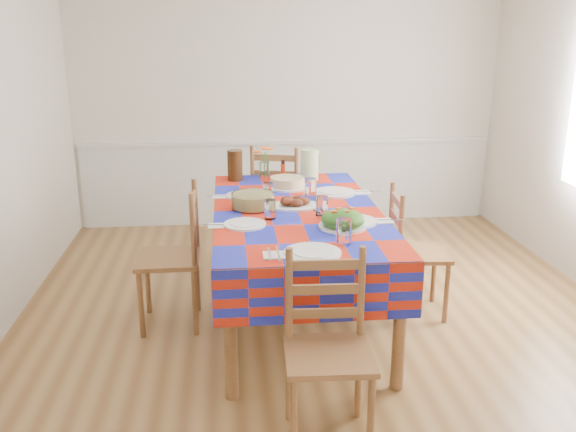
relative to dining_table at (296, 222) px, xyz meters
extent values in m
cube|color=brown|center=(0.18, -0.11, -0.77)|extent=(4.50, 5.00, 0.04)
cube|color=beige|center=(0.18, 2.41, 0.60)|extent=(4.50, 0.04, 2.70)
cube|color=beige|center=(0.18, -2.63, 0.60)|extent=(4.50, 0.04, 2.70)
cube|color=silver|center=(0.18, 2.36, 0.15)|extent=(4.41, 0.06, 0.04)
cube|color=silver|center=(0.18, 2.38, -0.30)|extent=(4.41, 0.03, 0.90)
cylinder|color=brown|center=(-0.49, -0.99, -0.35)|extent=(0.08, 0.08, 0.80)
cylinder|color=brown|center=(0.49, -0.99, -0.35)|extent=(0.08, 0.08, 0.80)
cylinder|color=brown|center=(-0.49, 0.99, -0.35)|extent=(0.08, 0.08, 0.80)
cylinder|color=brown|center=(0.49, 0.99, -0.35)|extent=(0.08, 0.08, 0.80)
cube|color=brown|center=(0.00, 0.00, 0.07)|extent=(1.11, 2.12, 0.04)
cube|color=red|center=(0.00, 0.00, 0.09)|extent=(1.16, 2.16, 0.01)
cube|color=red|center=(-0.58, 0.00, -0.08)|extent=(0.01, 2.16, 0.33)
cube|color=red|center=(0.58, 0.00, -0.08)|extent=(0.01, 2.16, 0.33)
cube|color=red|center=(0.00, -1.08, -0.08)|extent=(1.16, 0.01, 0.33)
cube|color=red|center=(0.00, 1.08, -0.08)|extent=(1.16, 0.01, 0.33)
cylinder|color=white|center=(-0.02, -0.91, 0.10)|extent=(0.33, 0.33, 0.02)
cylinder|color=white|center=(-0.02, -0.91, 0.12)|extent=(0.23, 0.23, 0.01)
cylinder|color=white|center=(0.19, -0.77, 0.17)|extent=(0.09, 0.09, 0.16)
cube|color=white|center=(-0.23, -0.91, 0.10)|extent=(0.12, 0.12, 0.01)
cube|color=silver|center=(-0.26, -0.91, 0.11)|extent=(0.01, 0.21, 0.00)
cube|color=silver|center=(-0.21, -0.91, 0.11)|extent=(0.01, 0.24, 0.00)
cylinder|color=white|center=(-0.38, -0.34, 0.10)|extent=(0.28, 0.28, 0.01)
cylinder|color=white|center=(-0.38, -0.34, 0.11)|extent=(0.19, 0.19, 0.01)
cylinder|color=white|center=(-0.20, -0.22, 0.16)|extent=(0.08, 0.08, 0.13)
cube|color=white|center=(-0.56, -0.34, 0.10)|extent=(0.10, 0.10, 0.01)
cube|color=silver|center=(-0.58, -0.34, 0.10)|extent=(0.17, 0.01, 0.00)
cube|color=silver|center=(-0.54, -0.34, 0.10)|extent=(0.20, 0.01, 0.00)
cylinder|color=white|center=(-0.36, 0.37, 0.10)|extent=(0.28, 0.28, 0.01)
cylinder|color=white|center=(-0.36, 0.37, 0.11)|extent=(0.20, 0.20, 0.01)
cylinder|color=white|center=(-0.18, 0.25, 0.16)|extent=(0.08, 0.08, 0.13)
cube|color=white|center=(-0.54, 0.37, 0.10)|extent=(0.10, 0.10, 0.01)
cube|color=silver|center=(-0.56, 0.37, 0.10)|extent=(0.18, 0.01, 0.00)
cube|color=silver|center=(-0.52, 0.37, 0.10)|extent=(0.21, 0.01, 0.00)
cylinder|color=white|center=(0.34, -0.35, 0.10)|extent=(0.31, 0.31, 0.02)
cylinder|color=white|center=(0.34, -0.35, 0.11)|extent=(0.21, 0.21, 0.01)
cylinder|color=white|center=(0.15, -0.22, 0.17)|extent=(0.09, 0.09, 0.15)
cube|color=white|center=(0.54, -0.35, 0.10)|extent=(0.11, 0.11, 0.01)
cube|color=silver|center=(0.52, -0.35, 0.10)|extent=(0.19, 0.01, 0.00)
cube|color=silver|center=(0.56, -0.35, 0.10)|extent=(0.23, 0.01, 0.00)
cylinder|color=white|center=(0.34, 0.39, 0.10)|extent=(0.33, 0.33, 0.02)
cylinder|color=white|center=(0.34, 0.39, 0.12)|extent=(0.23, 0.23, 0.01)
cylinder|color=white|center=(0.13, 0.24, 0.18)|extent=(0.09, 0.09, 0.16)
cube|color=white|center=(0.56, 0.39, 0.10)|extent=(0.12, 0.12, 0.01)
cube|color=silver|center=(0.54, 0.39, 0.11)|extent=(0.21, 0.01, 0.00)
cube|color=silver|center=(0.59, 0.39, 0.11)|extent=(0.25, 0.01, 0.00)
ellipsoid|color=white|center=(-0.01, 0.05, 0.10)|extent=(0.37, 0.26, 0.02)
ellipsoid|color=black|center=(0.06, 0.05, 0.14)|extent=(0.10, 0.08, 0.05)
ellipsoid|color=black|center=(0.02, 0.09, 0.14)|extent=(0.10, 0.08, 0.05)
ellipsoid|color=black|center=(-0.06, 0.08, 0.14)|extent=(0.10, 0.08, 0.05)
ellipsoid|color=black|center=(-0.07, 0.03, 0.14)|extent=(0.10, 0.08, 0.05)
ellipsoid|color=black|center=(0.00, 0.00, 0.14)|extent=(0.10, 0.08, 0.05)
cylinder|color=white|center=(0.24, -0.45, 0.10)|extent=(0.31, 0.31, 0.01)
ellipsoid|color=#184511|center=(0.24, -0.45, 0.15)|extent=(0.28, 0.28, 0.12)
cube|color=#D15212|center=(0.18, -0.48, 0.21)|extent=(0.04, 0.03, 0.01)
cube|color=#D15212|center=(0.22, -0.42, 0.21)|extent=(0.04, 0.04, 0.01)
cube|color=#D15212|center=(0.26, -0.48, 0.21)|extent=(0.03, 0.04, 0.01)
cube|color=#D15212|center=(0.31, -0.42, 0.21)|extent=(0.04, 0.04, 0.01)
cylinder|color=white|center=(-0.31, 0.05, 0.15)|extent=(0.30, 0.30, 0.11)
cylinder|color=#DCD574|center=(-0.31, 0.05, 0.15)|extent=(0.28, 0.28, 0.09)
cylinder|color=white|center=(0.00, 0.60, 0.10)|extent=(0.32, 0.32, 0.01)
cylinder|color=tan|center=(0.00, 0.60, 0.15)|extent=(0.27, 0.27, 0.07)
cube|color=black|center=(0.14, -0.11, 0.10)|extent=(0.12, 0.29, 0.01)
cube|color=black|center=(0.19, -0.09, 0.10)|extent=(0.06, 0.30, 0.01)
cylinder|color=white|center=(-0.17, 0.92, 0.17)|extent=(0.09, 0.09, 0.15)
cylinder|color=#347727|center=(-0.19, 0.92, 0.22)|extent=(0.01, 0.01, 0.21)
ellipsoid|color=#D15212|center=(-0.23, 0.92, 0.33)|extent=(0.07, 0.07, 0.02)
cylinder|color=#347727|center=(-0.15, 0.93, 0.22)|extent=(0.01, 0.01, 0.21)
ellipsoid|color=#D15212|center=(-0.12, 0.95, 0.35)|extent=(0.07, 0.07, 0.02)
cylinder|color=#347727|center=(-0.17, 0.90, 0.22)|extent=(0.01, 0.01, 0.21)
ellipsoid|color=#D15212|center=(-0.17, 0.87, 0.37)|extent=(0.07, 0.07, 0.02)
cylinder|color=#BC350F|center=(-0.01, 0.90, 0.18)|extent=(0.04, 0.04, 0.17)
cylinder|color=#C3EAA5|center=(0.21, 0.87, 0.22)|extent=(0.15, 0.15, 0.25)
cylinder|color=#321D0B|center=(-0.41, 0.91, 0.22)|extent=(0.13, 0.13, 0.25)
cube|color=white|center=(-0.01, -1.01, 0.10)|extent=(0.08, 0.03, 0.02)
cylinder|color=brown|center=(-0.20, -1.58, -0.51)|extent=(0.04, 0.04, 0.47)
cylinder|color=brown|center=(0.18, -1.60, -0.51)|extent=(0.04, 0.04, 0.47)
cylinder|color=brown|center=(-0.18, -1.23, -0.51)|extent=(0.04, 0.04, 0.47)
cylinder|color=brown|center=(0.20, -1.24, -0.51)|extent=(0.04, 0.04, 0.47)
cube|color=brown|center=(0.00, -1.41, -0.26)|extent=(0.46, 0.44, 0.03)
cylinder|color=brown|center=(-0.18, -1.22, -0.01)|extent=(0.04, 0.04, 0.52)
cylinder|color=brown|center=(0.20, -1.23, -0.01)|extent=(0.04, 0.04, 0.52)
cube|color=brown|center=(0.01, -1.23, -0.12)|extent=(0.38, 0.04, 0.05)
cube|color=brown|center=(0.01, -1.23, 0.02)|extent=(0.38, 0.04, 0.05)
cube|color=brown|center=(0.01, -1.23, 0.15)|extent=(0.38, 0.04, 0.05)
cylinder|color=brown|center=(0.25, 1.54, -0.50)|extent=(0.04, 0.04, 0.50)
cylinder|color=brown|center=(-0.14, 1.65, -0.50)|extent=(0.04, 0.04, 0.50)
cylinder|color=brown|center=(0.14, 1.17, -0.50)|extent=(0.04, 0.04, 0.50)
cylinder|color=brown|center=(-0.25, 1.29, -0.50)|extent=(0.04, 0.04, 0.50)
cube|color=brown|center=(0.00, 1.41, -0.23)|extent=(0.58, 0.56, 0.03)
cylinder|color=brown|center=(0.14, 1.16, 0.04)|extent=(0.04, 0.04, 0.56)
cylinder|color=brown|center=(-0.25, 1.28, 0.04)|extent=(0.04, 0.04, 0.56)
cube|color=brown|center=(-0.06, 1.22, -0.08)|extent=(0.39, 0.13, 0.06)
cube|color=brown|center=(-0.06, 1.22, 0.07)|extent=(0.39, 0.13, 0.06)
cube|color=brown|center=(-0.06, 1.22, 0.21)|extent=(0.39, 0.13, 0.06)
cylinder|color=brown|center=(-1.10, 0.20, -0.50)|extent=(0.04, 0.04, 0.49)
cylinder|color=brown|center=(-1.10, -0.20, -0.50)|extent=(0.04, 0.04, 0.49)
cylinder|color=brown|center=(-0.73, 0.20, -0.50)|extent=(0.04, 0.04, 0.49)
cylinder|color=brown|center=(-0.73, -0.20, -0.50)|extent=(0.04, 0.04, 0.49)
cube|color=brown|center=(-0.91, 0.00, -0.24)|extent=(0.43, 0.46, 0.03)
cylinder|color=brown|center=(-0.72, 0.20, 0.01)|extent=(0.04, 0.04, 0.54)
cylinder|color=brown|center=(-0.72, -0.20, 0.01)|extent=(0.04, 0.04, 0.54)
cube|color=brown|center=(-0.72, 0.00, -0.10)|extent=(0.02, 0.39, 0.05)
cube|color=brown|center=(-0.72, 0.00, 0.04)|extent=(0.02, 0.39, 0.05)
cube|color=brown|center=(-0.72, 0.00, 0.18)|extent=(0.02, 0.39, 0.05)
cylinder|color=brown|center=(1.07, -0.20, -0.52)|extent=(0.04, 0.04, 0.46)
cylinder|color=brown|center=(1.10, 0.17, -0.52)|extent=(0.04, 0.04, 0.46)
cylinder|color=brown|center=(0.73, -0.17, -0.52)|extent=(0.04, 0.04, 0.46)
cylinder|color=brown|center=(0.76, 0.20, -0.52)|extent=(0.04, 0.04, 0.46)
cube|color=brown|center=(0.91, 0.00, -0.27)|extent=(0.44, 0.46, 0.03)
cylinder|color=brown|center=(0.72, -0.17, -0.03)|extent=(0.04, 0.04, 0.51)
cylinder|color=brown|center=(0.75, 0.20, -0.03)|extent=(0.04, 0.04, 0.51)
cube|color=brown|center=(0.73, 0.02, -0.14)|extent=(0.05, 0.37, 0.05)
cube|color=brown|center=(0.73, 0.02, 0.00)|extent=(0.05, 0.37, 0.05)
cube|color=brown|center=(0.73, 0.02, 0.13)|extent=(0.05, 0.37, 0.05)
camera|label=1|loc=(-0.48, -4.10, 1.31)|focal=38.00mm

